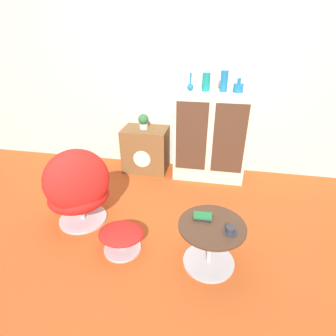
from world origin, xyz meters
TOP-DOWN VIEW (x-y plane):
  - ground_plane at (0.00, 0.00)m, footprint 12.00×12.00m
  - wall_back at (0.00, 1.68)m, footprint 6.40×0.06m
  - sideboard at (0.47, 1.42)m, footprint 0.91×0.47m
  - tv_console at (-0.40, 1.44)m, footprint 0.60×0.44m
  - egg_chair at (-0.74, 0.15)m, footprint 0.82×0.81m
  - ottoman at (-0.22, -0.13)m, footprint 0.41×0.35m
  - coffee_table at (0.57, -0.14)m, footprint 0.54×0.54m
  - vase_leftmost at (0.19, 1.43)m, footprint 0.08×0.08m
  - vase_inner_left at (0.37, 1.43)m, footprint 0.09×0.09m
  - vase_inner_right at (0.58, 1.43)m, footprint 0.09×0.09m
  - vase_rightmost at (0.75, 1.43)m, footprint 0.12×0.12m
  - potted_plant at (-0.42, 1.44)m, footprint 0.14×0.14m
  - teacup at (0.71, -0.20)m, footprint 0.12×0.12m
  - book_stack at (0.49, -0.07)m, footprint 0.16×0.11m

SIDE VIEW (x-z plane):
  - ground_plane at x=0.00m, z-range 0.00..0.00m
  - ottoman at x=-0.22m, z-range 0.04..0.27m
  - coffee_table at x=0.57m, z-range 0.03..0.44m
  - tv_console at x=-0.40m, z-range 0.00..0.61m
  - egg_chair at x=-0.74m, z-range -0.02..0.84m
  - book_stack at x=0.49m, z-range 0.42..0.45m
  - teacup at x=0.71m, z-range 0.41..0.46m
  - sideboard at x=0.47m, z-range 0.00..1.14m
  - potted_plant at x=-0.42m, z-range 0.62..0.81m
  - vase_leftmost at x=0.19m, z-range 1.09..1.29m
  - vase_rightmost at x=0.75m, z-range 1.11..1.27m
  - vase_inner_left at x=0.37m, z-range 1.14..1.35m
  - vase_inner_right at x=0.58m, z-range 1.14..1.38m
  - wall_back at x=0.00m, z-range 0.00..2.60m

